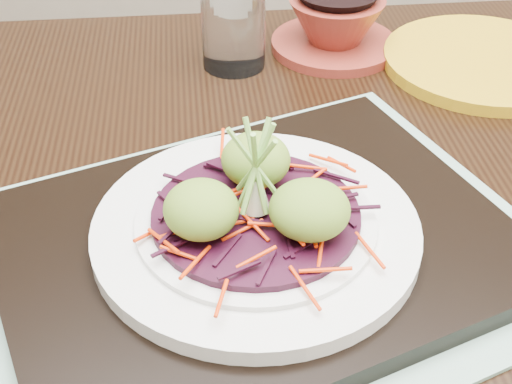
{
  "coord_description": "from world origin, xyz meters",
  "views": [
    {
      "loc": [
        -0.1,
        -0.5,
        1.14
      ],
      "look_at": [
        -0.1,
        -0.08,
        0.82
      ],
      "focal_mm": 50.0,
      "sensor_mm": 36.0,
      "label": 1
    }
  ],
  "objects_px": {
    "terracotta_bowl_set": "(335,27)",
    "yellow_plate": "(483,61)",
    "white_plate": "(256,228)",
    "water_glass": "(233,23)",
    "dining_table": "(254,308)",
    "serving_tray": "(256,244)"
  },
  "relations": [
    {
      "from": "water_glass",
      "to": "yellow_plate",
      "type": "xyz_separation_m",
      "value": [
        0.27,
        -0.0,
        -0.04
      ]
    },
    {
      "from": "dining_table",
      "to": "water_glass",
      "type": "bearing_deg",
      "value": 88.93
    },
    {
      "from": "white_plate",
      "to": "water_glass",
      "type": "relative_size",
      "value": 2.46
    },
    {
      "from": "terracotta_bowl_set",
      "to": "yellow_plate",
      "type": "xyz_separation_m",
      "value": [
        0.16,
        -0.04,
        -0.02
      ]
    },
    {
      "from": "dining_table",
      "to": "white_plate",
      "type": "relative_size",
      "value": 5.45
    },
    {
      "from": "white_plate",
      "to": "yellow_plate",
      "type": "height_order",
      "value": "white_plate"
    },
    {
      "from": "dining_table",
      "to": "yellow_plate",
      "type": "bearing_deg",
      "value": 40.66
    },
    {
      "from": "serving_tray",
      "to": "terracotta_bowl_set",
      "type": "distance_m",
      "value": 0.36
    },
    {
      "from": "dining_table",
      "to": "terracotta_bowl_set",
      "type": "bearing_deg",
      "value": 67.65
    },
    {
      "from": "dining_table",
      "to": "serving_tray",
      "type": "relative_size",
      "value": 3.54
    },
    {
      "from": "dining_table",
      "to": "terracotta_bowl_set",
      "type": "height_order",
      "value": "terracotta_bowl_set"
    },
    {
      "from": "water_glass",
      "to": "yellow_plate",
      "type": "bearing_deg",
      "value": -0.63
    },
    {
      "from": "dining_table",
      "to": "white_plate",
      "type": "height_order",
      "value": "white_plate"
    },
    {
      "from": "dining_table",
      "to": "serving_tray",
      "type": "height_order",
      "value": "serving_tray"
    },
    {
      "from": "terracotta_bowl_set",
      "to": "water_glass",
      "type": "bearing_deg",
      "value": -160.87
    },
    {
      "from": "yellow_plate",
      "to": "serving_tray",
      "type": "bearing_deg",
      "value": -128.9
    },
    {
      "from": "serving_tray",
      "to": "yellow_plate",
      "type": "xyz_separation_m",
      "value": [
        0.25,
        0.31,
        -0.01
      ]
    },
    {
      "from": "dining_table",
      "to": "serving_tray",
      "type": "distance_m",
      "value": 0.12
    },
    {
      "from": "dining_table",
      "to": "terracotta_bowl_set",
      "type": "xyz_separation_m",
      "value": [
        0.09,
        0.31,
        0.13
      ]
    },
    {
      "from": "white_plate",
      "to": "yellow_plate",
      "type": "xyz_separation_m",
      "value": [
        0.25,
        0.31,
        -0.02
      ]
    },
    {
      "from": "water_glass",
      "to": "dining_table",
      "type": "bearing_deg",
      "value": -85.02
    },
    {
      "from": "dining_table",
      "to": "terracotta_bowl_set",
      "type": "distance_m",
      "value": 0.35
    }
  ]
}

